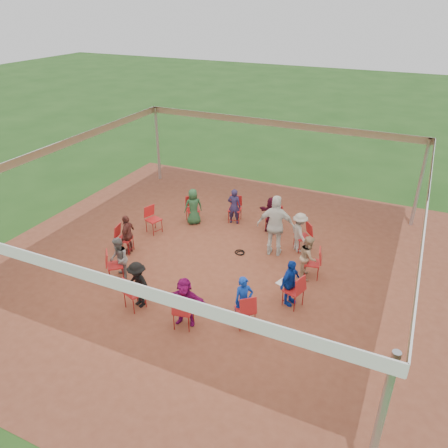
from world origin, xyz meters
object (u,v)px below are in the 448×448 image
at_px(cable_coil, 240,253).
at_px(person_seated_2, 299,232).
at_px(chair_1, 312,263).
at_px(person_seated_1, 308,257).
at_px(chair_5, 193,210).
at_px(chair_7, 125,239).
at_px(person_seated_3, 272,215).
at_px(chair_11, 245,310).
at_px(person_seated_6, 128,234).
at_px(laptop, 285,281).
at_px(person_seated_10, 244,301).
at_px(person_seated_9, 185,301).
at_px(chair_4, 235,209).
at_px(person_seated_8, 138,285).
at_px(chair_10, 183,311).
at_px(person_seated_7, 119,259).
at_px(person_seated_4, 234,206).
at_px(chair_2, 303,237).
at_px(person_seated_5, 193,207).
at_px(person_seated_0, 290,283).
at_px(chair_0, 293,291).
at_px(standing_person, 276,226).
at_px(chair_8, 115,265).
at_px(chair_3, 274,219).
at_px(chair_9, 134,293).
at_px(chair_6, 154,220).

bearing_deg(cable_coil, person_seated_2, 30.10).
distance_m(chair_1, person_seated_1, 0.22).
bearing_deg(chair_5, chair_7, 30.00).
bearing_deg(person_seated_3, chair_11, 120.73).
bearing_deg(person_seated_6, laptop, 75.48).
bearing_deg(chair_5, person_seated_10, 90.00).
bearing_deg(person_seated_9, chair_4, 90.00).
xyz_separation_m(person_seated_3, person_seated_8, (-1.71, -5.01, 0.00)).
bearing_deg(cable_coil, chair_11, -64.93).
relative_size(person_seated_3, person_seated_9, 1.00).
bearing_deg(chair_10, person_seated_10, 19.73).
bearing_deg(person_seated_7, person_seated_9, 30.00).
xyz_separation_m(chair_11, person_seated_4, (-2.34, 4.68, 0.18)).
bearing_deg(chair_2, person_seated_5, 46.27).
xyz_separation_m(chair_10, person_seated_0, (1.97, 1.86, 0.18)).
relative_size(person_seated_8, person_seated_10, 1.00).
bearing_deg(person_seated_10, person_seated_5, 90.00).
bearing_deg(cable_coil, chair_10, -88.61).
xyz_separation_m(person_seated_1, person_seated_6, (-5.20, -1.03, 0.00)).
distance_m(person_seated_5, person_seated_9, 5.12).
distance_m(chair_0, person_seated_5, 5.24).
relative_size(chair_0, person_seated_10, 0.72).
bearing_deg(chair_11, chair_1, 30.00).
distance_m(person_seated_10, laptop, 1.34).
relative_size(person_seated_3, laptop, 3.17).
bearing_deg(chair_5, standing_person, 124.27).
bearing_deg(chair_5, person_seated_9, 75.34).
height_order(chair_5, person_seated_2, person_seated_2).
bearing_deg(person_seated_6, person_seated_2, 105.00).
bearing_deg(person_seated_3, standing_person, 132.44).
height_order(chair_8, person_seated_10, person_seated_10).
height_order(person_seated_6, person_seated_9, same).
height_order(chair_3, chair_9, same).
height_order(chair_2, chair_11, same).
bearing_deg(person_seated_7, chair_7, 169.73).
bearing_deg(chair_4, chair_6, 30.00).
xyz_separation_m(person_seated_10, cable_coil, (-1.29, 2.84, -0.61)).
bearing_deg(person_seated_9, chair_0, 27.80).
bearing_deg(chair_0, chair_1, 15.00).
xyz_separation_m(chair_4, person_seated_3, (1.39, -0.21, 0.18)).
height_order(person_seated_5, person_seated_9, same).
xyz_separation_m(chair_7, chair_8, (0.63, -1.29, 0.00)).
bearing_deg(person_seated_6, person_seated_1, 90.00).
distance_m(person_seated_4, person_seated_6, 3.75).
relative_size(chair_6, person_seated_8, 0.72).
xyz_separation_m(person_seated_2, laptop, (0.36, -2.55, -0.03)).
height_order(person_seated_0, person_seated_6, same).
relative_size(chair_1, person_seated_0, 0.72).
distance_m(chair_10, person_seated_2, 4.69).
xyz_separation_m(chair_0, person_seated_0, (-0.11, 0.04, 0.18)).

